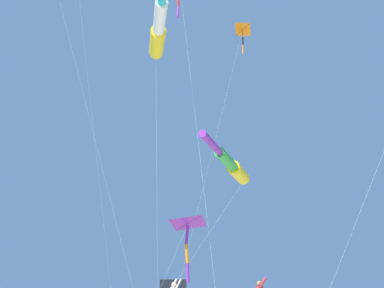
{
  "coord_description": "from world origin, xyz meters",
  "views": [
    {
      "loc": [
        -2.26,
        22.92,
        1.4
      ],
      "look_at": [
        1.5,
        5.22,
        7.9
      ],
      "focal_mm": 37.33,
      "sensor_mm": 36.0,
      "label": 1
    }
  ],
  "objects_px": {
    "kite_windsock_checkered_midright": "(159,30)",
    "kite_delta_blue_topmost": "(242,31)",
    "kite_delta_small_distant": "(187,224)",
    "kite_windsock_rainbow_low_near": "(232,166)"
  },
  "relations": [
    {
      "from": "kite_delta_blue_topmost",
      "to": "kite_windsock_checkered_midright",
      "type": "distance_m",
      "value": 8.27
    },
    {
      "from": "kite_delta_blue_topmost",
      "to": "kite_windsock_rainbow_low_near",
      "type": "distance_m",
      "value": 9.23
    },
    {
      "from": "kite_windsock_checkered_midright",
      "to": "kite_delta_small_distant",
      "type": "height_order",
      "value": "kite_windsock_checkered_midright"
    },
    {
      "from": "kite_delta_small_distant",
      "to": "kite_delta_blue_topmost",
      "type": "bearing_deg",
      "value": -124.12
    },
    {
      "from": "kite_windsock_checkered_midright",
      "to": "kite_delta_small_distant",
      "type": "xyz_separation_m",
      "value": [
        -0.83,
        -2.56,
        -8.61
      ]
    },
    {
      "from": "kite_windsock_rainbow_low_near",
      "to": "kite_delta_blue_topmost",
      "type": "bearing_deg",
      "value": -128.81
    },
    {
      "from": "kite_windsock_checkered_midright",
      "to": "kite_delta_blue_topmost",
      "type": "bearing_deg",
      "value": -118.22
    },
    {
      "from": "kite_windsock_rainbow_low_near",
      "to": "kite_delta_small_distant",
      "type": "xyz_separation_m",
      "value": [
        1.81,
        2.85,
        -3.4
      ]
    },
    {
      "from": "kite_windsock_checkered_midright",
      "to": "kite_windsock_rainbow_low_near",
      "type": "height_order",
      "value": "kite_windsock_checkered_midright"
    },
    {
      "from": "kite_windsock_rainbow_low_near",
      "to": "kite_delta_small_distant",
      "type": "bearing_deg",
      "value": 57.66
    }
  ]
}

